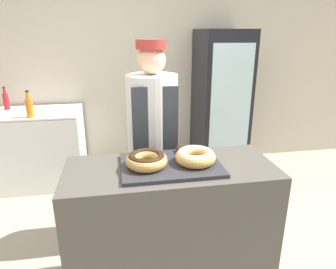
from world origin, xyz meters
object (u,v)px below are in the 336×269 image
(donut_light_glaze, at_px, (195,156))
(baker_person, at_px, (153,141))
(brownie_back_left, at_px, (149,152))
(brownie_back_right, at_px, (183,150))
(beverage_fridge, at_px, (220,104))
(bottle_red, at_px, (6,101))
(bottle_orange, at_px, (29,107))
(donut_chocolate_glaze, at_px, (147,159))
(serving_tray, at_px, (171,165))
(chest_freezer, at_px, (42,148))

(donut_light_glaze, height_order, baker_person, baker_person)
(brownie_back_left, relative_size, brownie_back_right, 1.00)
(beverage_fridge, xyz_separation_m, bottle_red, (-2.48, 0.17, 0.10))
(brownie_back_right, relative_size, beverage_fridge, 0.05)
(donut_light_glaze, relative_size, beverage_fridge, 0.15)
(bottle_orange, bearing_deg, baker_person, -38.38)
(donut_chocolate_glaze, height_order, beverage_fridge, beverage_fridge)
(beverage_fridge, bearing_deg, bottle_red, 176.10)
(donut_chocolate_glaze, xyz_separation_m, donut_light_glaze, (0.31, 0.00, 0.00))
(donut_light_glaze, bearing_deg, brownie_back_right, 101.09)
(donut_chocolate_glaze, xyz_separation_m, brownie_back_left, (0.04, 0.18, -0.03))
(donut_light_glaze, relative_size, brownie_back_left, 3.07)
(brownie_back_left, relative_size, beverage_fridge, 0.05)
(serving_tray, distance_m, brownie_back_left, 0.20)
(donut_chocolate_glaze, height_order, brownie_back_left, donut_chocolate_glaze)
(brownie_back_right, bearing_deg, beverage_fridge, 62.49)
(serving_tray, height_order, beverage_fridge, beverage_fridge)
(bottle_red, bearing_deg, bottle_orange, -48.88)
(serving_tray, relative_size, brownie_back_right, 7.43)
(baker_person, height_order, chest_freezer, baker_person)
(serving_tray, bearing_deg, donut_light_glaze, -6.38)
(brownie_back_left, distance_m, baker_person, 0.44)
(brownie_back_left, distance_m, chest_freezer, 1.98)
(serving_tray, distance_m, bottle_red, 2.45)
(bottle_orange, bearing_deg, serving_tray, -51.54)
(brownie_back_right, height_order, baker_person, baker_person)
(serving_tray, relative_size, beverage_fridge, 0.35)
(donut_light_glaze, xyz_separation_m, brownie_back_right, (-0.04, 0.18, -0.03))
(donut_chocolate_glaze, bearing_deg, donut_light_glaze, 0.00)
(donut_chocolate_glaze, bearing_deg, serving_tray, 6.38)
(brownie_back_left, distance_m, bottle_orange, 1.72)
(chest_freezer, bearing_deg, baker_person, -44.84)
(bottle_red, bearing_deg, beverage_fridge, -3.90)
(beverage_fridge, bearing_deg, baker_person, -130.43)
(baker_person, bearing_deg, bottle_orange, 141.62)
(beverage_fridge, bearing_deg, chest_freezer, 179.82)
(serving_tray, distance_m, baker_person, 0.59)
(chest_freezer, bearing_deg, beverage_fridge, -0.18)
(bottle_orange, bearing_deg, donut_light_glaze, -48.46)
(bottle_red, height_order, bottle_orange, bottle_orange)
(serving_tray, bearing_deg, chest_freezer, 124.51)
(donut_chocolate_glaze, height_order, chest_freezer, donut_chocolate_glaze)
(brownie_back_left, height_order, baker_person, baker_person)
(serving_tray, bearing_deg, bottle_red, 129.03)
(donut_light_glaze, height_order, brownie_back_left, donut_light_glaze)
(serving_tray, height_order, baker_person, baker_person)
(serving_tray, distance_m, donut_chocolate_glaze, 0.16)
(brownie_back_left, distance_m, bottle_red, 2.25)
(serving_tray, distance_m, bottle_orange, 1.92)
(donut_chocolate_glaze, xyz_separation_m, bottle_orange, (-1.04, 1.52, 0.00))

